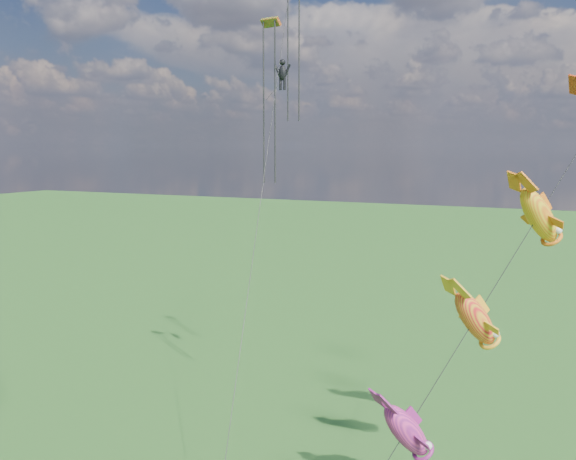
% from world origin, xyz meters
% --- Properties ---
extents(fish_windsock_rig, '(9.74, 12.79, 19.18)m').
position_xyz_m(fish_windsock_rig, '(16.76, 10.65, 10.76)').
color(fish_windsock_rig, brown).
rests_on(fish_windsock_rig, ground).
extents(parafoil_rig, '(5.11, 16.97, 25.94)m').
position_xyz_m(parafoil_rig, '(4.20, 17.82, 18.94)').
color(parafoil_rig, brown).
rests_on(parafoil_rig, ground).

